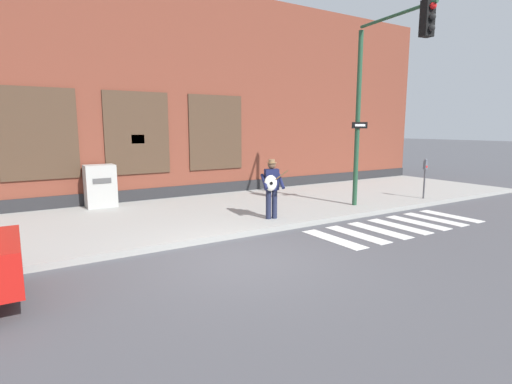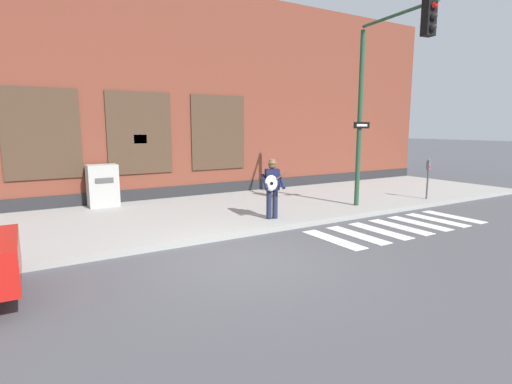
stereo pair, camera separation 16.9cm
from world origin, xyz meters
TOP-DOWN VIEW (x-y plane):
  - ground_plane at (0.00, 0.00)m, footprint 160.00×160.00m
  - sidewalk at (0.00, 4.28)m, footprint 28.00×5.60m
  - building_backdrop at (-0.00, 9.07)m, footprint 28.00×4.06m
  - crosswalk at (5.07, 0.17)m, footprint 5.20×1.90m
  - busker at (2.30, 2.28)m, footprint 0.72×0.66m
  - traffic_light at (5.63, 1.48)m, footprint 0.78×2.91m
  - parking_meter at (8.78, 2.06)m, footprint 0.13×0.11m
  - utility_box at (-1.39, 6.63)m, footprint 0.92×0.66m

SIDE VIEW (x-z plane):
  - ground_plane at x=0.00m, z-range 0.00..0.00m
  - crosswalk at x=5.07m, z-range 0.00..0.01m
  - sidewalk at x=0.00m, z-range 0.00..0.14m
  - utility_box at x=-1.39m, z-range 0.15..1.50m
  - busker at x=2.30m, z-range 0.26..1.92m
  - parking_meter at x=8.78m, z-range 0.37..1.81m
  - building_backdrop at x=0.00m, z-range -0.01..7.65m
  - traffic_light at x=5.63m, z-range 1.19..6.87m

